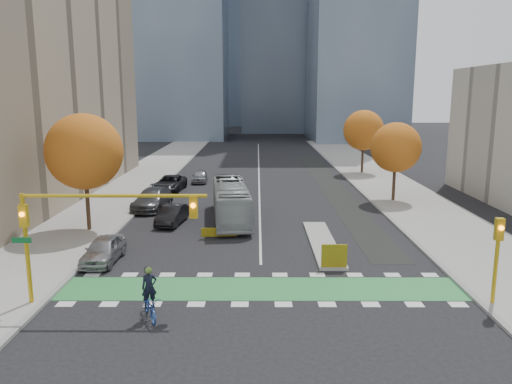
{
  "coord_description": "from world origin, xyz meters",
  "views": [
    {
      "loc": [
        -0.21,
        -21.81,
        9.45
      ],
      "look_at": [
        -0.29,
        11.09,
        3.0
      ],
      "focal_mm": 35.0,
      "sensor_mm": 36.0,
      "label": 1
    }
  ],
  "objects_px": {
    "bus": "(231,201)",
    "parked_car_c": "(152,199)",
    "parked_car_a": "(104,250)",
    "traffic_signal_east": "(498,248)",
    "tree_east_far": "(364,130)",
    "cyclist": "(150,301)",
    "tree_west": "(84,152)",
    "traffic_signal_west": "(82,220)",
    "parked_car_d": "(170,183)",
    "hazard_board": "(334,256)",
    "parked_car_b": "(172,215)",
    "tree_east_near": "(396,147)",
    "parked_car_e": "(200,176)"
  },
  "relations": [
    {
      "from": "traffic_signal_west",
      "to": "traffic_signal_east",
      "type": "height_order",
      "value": "traffic_signal_west"
    },
    {
      "from": "tree_east_near",
      "to": "tree_east_far",
      "type": "relative_size",
      "value": 0.92
    },
    {
      "from": "tree_west",
      "to": "parked_car_a",
      "type": "height_order",
      "value": "tree_west"
    },
    {
      "from": "bus",
      "to": "parked_car_e",
      "type": "bearing_deg",
      "value": 98.47
    },
    {
      "from": "cyclist",
      "to": "parked_car_d",
      "type": "bearing_deg",
      "value": 73.65
    },
    {
      "from": "tree_east_near",
      "to": "bus",
      "type": "relative_size",
      "value": 0.67
    },
    {
      "from": "parked_car_a",
      "to": "parked_car_e",
      "type": "relative_size",
      "value": 1.09
    },
    {
      "from": "parked_car_b",
      "to": "traffic_signal_west",
      "type": "bearing_deg",
      "value": -87.82
    },
    {
      "from": "tree_east_far",
      "to": "parked_car_c",
      "type": "xyz_separation_m",
      "value": [
        -21.5,
        -18.96,
        -4.39
      ]
    },
    {
      "from": "traffic_signal_west",
      "to": "parked_car_b",
      "type": "height_order",
      "value": "traffic_signal_west"
    },
    {
      "from": "hazard_board",
      "to": "bus",
      "type": "relative_size",
      "value": 0.13
    },
    {
      "from": "parked_car_e",
      "to": "cyclist",
      "type": "bearing_deg",
      "value": -90.43
    },
    {
      "from": "bus",
      "to": "parked_car_c",
      "type": "relative_size",
      "value": 1.8
    },
    {
      "from": "parked_car_b",
      "to": "parked_car_c",
      "type": "distance_m",
      "value": 5.59
    },
    {
      "from": "traffic_signal_east",
      "to": "bus",
      "type": "distance_m",
      "value": 20.29
    },
    {
      "from": "tree_east_far",
      "to": "parked_car_c",
      "type": "distance_m",
      "value": 29.0
    },
    {
      "from": "cyclist",
      "to": "bus",
      "type": "relative_size",
      "value": 0.22
    },
    {
      "from": "parked_car_a",
      "to": "traffic_signal_east",
      "type": "bearing_deg",
      "value": -15.42
    },
    {
      "from": "bus",
      "to": "parked_car_d",
      "type": "xyz_separation_m",
      "value": [
        -6.71,
        11.68,
        -0.7
      ]
    },
    {
      "from": "tree_east_far",
      "to": "cyclist",
      "type": "height_order",
      "value": "tree_east_far"
    },
    {
      "from": "hazard_board",
      "to": "parked_car_c",
      "type": "xyz_separation_m",
      "value": [
        -13.0,
        14.84,
        0.05
      ]
    },
    {
      "from": "parked_car_c",
      "to": "tree_west",
      "type": "bearing_deg",
      "value": -107.05
    },
    {
      "from": "parked_car_e",
      "to": "parked_car_d",
      "type": "bearing_deg",
      "value": -119.17
    },
    {
      "from": "tree_west",
      "to": "parked_car_d",
      "type": "bearing_deg",
      "value": 78.35
    },
    {
      "from": "traffic_signal_west",
      "to": "cyclist",
      "type": "xyz_separation_m",
      "value": [
        3.14,
        -1.36,
        -3.26
      ]
    },
    {
      "from": "hazard_board",
      "to": "bus",
      "type": "bearing_deg",
      "value": 119.35
    },
    {
      "from": "tree_west",
      "to": "traffic_signal_west",
      "type": "distance_m",
      "value": 13.25
    },
    {
      "from": "hazard_board",
      "to": "tree_west",
      "type": "relative_size",
      "value": 0.17
    },
    {
      "from": "hazard_board",
      "to": "parked_car_a",
      "type": "height_order",
      "value": "parked_car_a"
    },
    {
      "from": "tree_east_far",
      "to": "parked_car_b",
      "type": "height_order",
      "value": "tree_east_far"
    },
    {
      "from": "tree_east_near",
      "to": "parked_car_e",
      "type": "height_order",
      "value": "tree_east_near"
    },
    {
      "from": "traffic_signal_east",
      "to": "cyclist",
      "type": "xyz_separation_m",
      "value": [
        -15.29,
        -1.36,
        -1.96
      ]
    },
    {
      "from": "traffic_signal_west",
      "to": "cyclist",
      "type": "relative_size",
      "value": 3.66
    },
    {
      "from": "traffic_signal_west",
      "to": "traffic_signal_east",
      "type": "xyz_separation_m",
      "value": [
        18.43,
        0.0,
        -1.3
      ]
    },
    {
      "from": "parked_car_a",
      "to": "parked_car_c",
      "type": "bearing_deg",
      "value": 91.67
    },
    {
      "from": "bus",
      "to": "cyclist",
      "type": "bearing_deg",
      "value": -104.49
    },
    {
      "from": "tree_east_far",
      "to": "tree_east_near",
      "type": "bearing_deg",
      "value": -91.79
    },
    {
      "from": "parked_car_b",
      "to": "parked_car_d",
      "type": "distance_m",
      "value": 13.12
    },
    {
      "from": "tree_west",
      "to": "traffic_signal_east",
      "type": "bearing_deg",
      "value": -29.07
    },
    {
      "from": "traffic_signal_east",
      "to": "parked_car_d",
      "type": "height_order",
      "value": "traffic_signal_east"
    },
    {
      "from": "cyclist",
      "to": "parked_car_a",
      "type": "bearing_deg",
      "value": 95.27
    },
    {
      "from": "parked_car_a",
      "to": "parked_car_e",
      "type": "bearing_deg",
      "value": 86.27
    },
    {
      "from": "tree_west",
      "to": "tree_east_far",
      "type": "xyz_separation_m",
      "value": [
        24.5,
        26.0,
        -0.38
      ]
    },
    {
      "from": "cyclist",
      "to": "hazard_board",
      "type": "bearing_deg",
      "value": 10.13
    },
    {
      "from": "tree_east_near",
      "to": "traffic_signal_west",
      "type": "xyz_separation_m",
      "value": [
        -19.93,
        -22.51,
        -0.83
      ]
    },
    {
      "from": "parked_car_a",
      "to": "parked_car_b",
      "type": "bearing_deg",
      "value": 75.37
    },
    {
      "from": "parked_car_c",
      "to": "parked_car_d",
      "type": "bearing_deg",
      "value": 95.47
    },
    {
      "from": "traffic_signal_east",
      "to": "parked_car_e",
      "type": "height_order",
      "value": "traffic_signal_east"
    },
    {
      "from": "parked_car_a",
      "to": "parked_car_c",
      "type": "distance_m",
      "value": 13.55
    },
    {
      "from": "parked_car_b",
      "to": "traffic_signal_east",
      "type": "bearing_deg",
      "value": -32.75
    }
  ]
}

